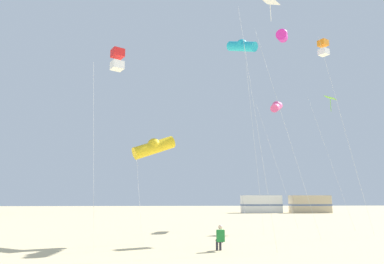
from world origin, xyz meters
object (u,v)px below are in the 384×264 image
Objects in this scene: kite_flyer_standing at (220,237)px; kite_box_scarlet at (117,60)px; kite_tube_gold at (154,147)px; rv_van_white at (261,204)px; kite_tube_rainbow at (277,107)px; rv_van_tan at (310,204)px; kite_diamond_lime at (330,103)px; kite_tube_cyan at (242,46)px; kite_box_orange at (323,48)px; kite_tube_magenta at (282,36)px; kite_diamond_white at (269,12)px.

kite_flyer_standing is 0.11× the size of kite_box_scarlet.
kite_tube_gold reaches higher than rv_van_white.
kite_tube_rainbow is 31.43m from rv_van_tan.
rv_van_tan is (9.93, 28.96, -8.81)m from kite_diamond_lime.
kite_tube_gold is 15.30m from kite_tube_rainbow.
kite_tube_cyan is at bearing -154.08° from kite_diamond_lime.
kite_box_scarlet is 0.74× the size of kite_box_orange.
kite_box_orange is 1.24× the size of kite_tube_rainbow.
rv_van_white reaches higher than kite_flyer_standing.
kite_tube_magenta is 5.49m from kite_diamond_white.
kite_tube_gold is (-3.19, 3.28, 4.58)m from kite_flyer_standing.
kite_diamond_white is 2.05× the size of rv_van_white.
kite_tube_magenta is (10.64, 4.24, 3.89)m from kite_box_scarlet.
kite_box_scarlet reaches higher than rv_van_tan.
kite_box_scarlet is 43.83m from rv_van_white.
kite_box_scarlet is at bearing -137.79° from kite_tube_gold.
rv_van_tan is at bearing 71.07° from kite_diamond_lime.
kite_diamond_lime is 8.39m from kite_tube_magenta.
kite_diamond_lime reaches higher than kite_box_scarlet.
kite_tube_cyan reaches higher than kite_box_scarlet.
rv_van_tan is at bearing 56.38° from kite_tube_gold.
kite_tube_cyan reaches higher than rv_van_white.
kite_tube_magenta is (2.61, -1.12, 0.33)m from kite_tube_cyan.
kite_box_orange is (8.91, 6.75, 12.55)m from kite_flyer_standing.
rv_van_tan is at bearing 69.75° from kite_box_orange.
kite_box_scarlet is at bearing -137.09° from kite_tube_rainbow.
kite_tube_cyan is 39.53m from rv_van_tan.
kite_diamond_white is at bearing -106.10° from rv_van_white.
kite_tube_rainbow is at bearing 104.05° from kite_box_orange.
kite_flyer_standing is 16.81m from kite_box_orange.
kite_box_orange is at bearing -110.10° from rv_van_tan.
kite_tube_cyan is at bearing -118.81° from rv_van_tan.
kite_box_orange is at bearing -0.91° from kite_tube_cyan.
rv_van_tan is at bearing -5.83° from rv_van_white.
kite_tube_gold is 0.53× the size of kite_tube_rainbow.
kite_tube_magenta is at bearing 63.07° from kite_diamond_white.
kite_diamond_lime reaches higher than kite_tube_gold.
kite_diamond_white reaches higher than kite_tube_gold.
kite_tube_magenta is at bearing 21.73° from kite_box_scarlet.
kite_box_scarlet reaches higher than kite_flyer_standing.
kite_box_orange is at bearing -75.95° from kite_tube_rainbow.
kite_tube_cyan reaches higher than kite_flyer_standing.
kite_diamond_white is at bearing -169.93° from kite_flyer_standing.
kite_diamond_lime is 5.59m from kite_box_orange.
kite_box_scarlet is 0.72× the size of kite_tube_magenta.
kite_tube_rainbow is at bearing 150.41° from kite_diamond_lime.
rv_van_white is (18.34, 38.95, -8.22)m from kite_box_scarlet.
kite_tube_rainbow reaches higher than rv_van_tan.
kite_tube_magenta reaches higher than kite_tube_gold.
kite_tube_magenta is at bearing -163.42° from kite_box_orange.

